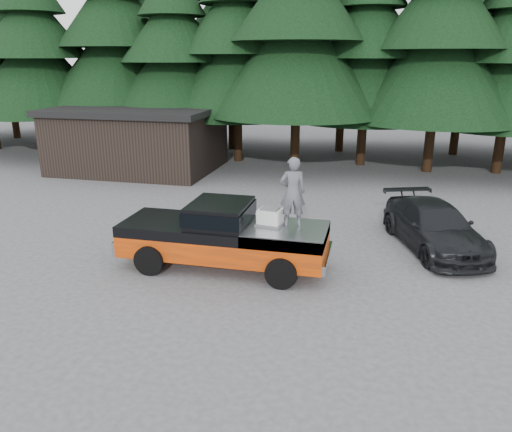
% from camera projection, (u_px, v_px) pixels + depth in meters
% --- Properties ---
extents(ground, '(120.00, 120.00, 0.00)m').
position_uv_depth(ground, '(246.00, 274.00, 13.88)').
color(ground, '#474749').
rests_on(ground, ground).
extents(pickup_truck, '(6.00, 2.04, 1.33)m').
position_uv_depth(pickup_truck, '(224.00, 245.00, 14.21)').
color(pickup_truck, '#EE4603').
rests_on(pickup_truck, ground).
extents(truck_cab, '(1.66, 1.90, 0.59)m').
position_uv_depth(truck_cab, '(220.00, 213.00, 13.94)').
color(truck_cab, black).
rests_on(truck_cab, pickup_truck).
extents(air_compressor, '(0.69, 0.60, 0.43)m').
position_uv_depth(air_compressor, '(270.00, 218.00, 13.77)').
color(air_compressor, silver).
rests_on(air_compressor, pickup_truck).
extents(man_on_bed, '(0.81, 0.65, 1.93)m').
position_uv_depth(man_on_bed, '(293.00, 192.00, 13.47)').
color(man_on_bed, '#53545A').
rests_on(man_on_bed, pickup_truck).
extents(parked_car, '(3.50, 5.26, 1.42)m').
position_uv_depth(parked_car, '(434.00, 226.00, 15.63)').
color(parked_car, black).
rests_on(parked_car, ground).
extents(utility_building, '(8.40, 6.40, 3.30)m').
position_uv_depth(utility_building, '(139.00, 138.00, 26.50)').
color(utility_building, black).
rests_on(utility_building, ground).
extents(treeline, '(60.15, 16.05, 17.50)m').
position_uv_depth(treeline, '(331.00, 20.00, 27.38)').
color(treeline, black).
rests_on(treeline, ground).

